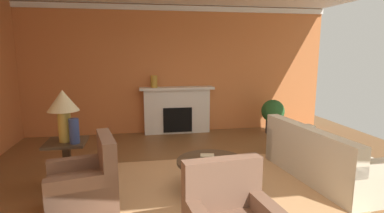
{
  "coord_description": "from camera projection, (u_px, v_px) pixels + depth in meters",
  "views": [
    {
      "loc": [
        -0.88,
        -4.24,
        1.97
      ],
      "look_at": [
        0.07,
        1.13,
        1.0
      ],
      "focal_mm": 28.53,
      "sensor_mm": 36.0,
      "label": 1
    }
  ],
  "objects": [
    {
      "name": "ground_plane",
      "position": [
        200.0,
        184.0,
        4.61
      ],
      "size": [
        9.23,
        9.23,
        0.0
      ],
      "primitive_type": "plane",
      "color": "brown"
    },
    {
      "name": "wall_fireplace",
      "position": [
        174.0,
        70.0,
        7.52
      ],
      "size": [
        7.7,
        0.12,
        3.08
      ],
      "primitive_type": "cube",
      "color": "#CC723D",
      "rests_on": "ground_plane"
    },
    {
      "name": "crown_moulding",
      "position": [
        174.0,
        8.0,
        7.18
      ],
      "size": [
        7.7,
        0.08,
        0.12
      ],
      "primitive_type": "cube",
      "color": "white"
    },
    {
      "name": "area_rug",
      "position": [
        211.0,
        189.0,
        4.44
      ],
      "size": [
        3.6,
        2.64,
        0.01
      ],
      "primitive_type": "cube",
      "color": "tan",
      "rests_on": "ground_plane"
    },
    {
      "name": "fireplace",
      "position": [
        177.0,
        111.0,
        7.49
      ],
      "size": [
        1.8,
        0.35,
        1.14
      ],
      "color": "white",
      "rests_on": "ground_plane"
    },
    {
      "name": "sofa",
      "position": [
        323.0,
        160.0,
        4.79
      ],
      "size": [
        1.11,
        2.18,
        0.85
      ],
      "color": "beige",
      "rests_on": "ground_plane"
    },
    {
      "name": "armchair_near_window",
      "position": [
        85.0,
        188.0,
        3.8
      ],
      "size": [
        0.95,
        0.95,
        0.95
      ],
      "color": "brown",
      "rests_on": "ground_plane"
    },
    {
      "name": "coffee_table",
      "position": [
        211.0,
        168.0,
        4.38
      ],
      "size": [
        1.0,
        1.0,
        0.45
      ],
      "color": "#3D2D1E",
      "rests_on": "ground_plane"
    },
    {
      "name": "side_table",
      "position": [
        67.0,
        161.0,
        4.47
      ],
      "size": [
        0.56,
        0.56,
        0.7
      ],
      "color": "#3D2D1E",
      "rests_on": "ground_plane"
    },
    {
      "name": "table_lamp",
      "position": [
        63.0,
        106.0,
        4.32
      ],
      "size": [
        0.44,
        0.44,
        0.75
      ],
      "color": "#B28E38",
      "rests_on": "side_table"
    },
    {
      "name": "vase_mantel_left",
      "position": [
        154.0,
        82.0,
        7.22
      ],
      "size": [
        0.16,
        0.16,
        0.29
      ],
      "primitive_type": "cylinder",
      "color": "#B7892D",
      "rests_on": "fireplace"
    },
    {
      "name": "vase_on_side_table",
      "position": [
        74.0,
        131.0,
        4.29
      ],
      "size": [
        0.14,
        0.14,
        0.36
      ],
      "primitive_type": "cylinder",
      "color": "navy",
      "rests_on": "side_table"
    },
    {
      "name": "book_red_cover",
      "position": [
        207.0,
        157.0,
        4.43
      ],
      "size": [
        0.22,
        0.18,
        0.05
      ],
      "primitive_type": "cube",
      "rotation": [
        0.0,
        0.0,
        -0.2
      ],
      "color": "tan",
      "rests_on": "coffee_table"
    },
    {
      "name": "potted_plant",
      "position": [
        273.0,
        113.0,
        7.48
      ],
      "size": [
        0.56,
        0.56,
        0.83
      ],
      "color": "#333333",
      "rests_on": "ground_plane"
    }
  ]
}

